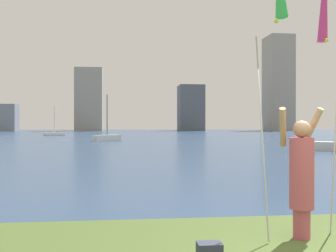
# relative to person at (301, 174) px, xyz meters

# --- Properties ---
(ground) EXTENTS (120.00, 138.00, 0.12)m
(ground) POSITION_rel_person_xyz_m (0.18, 49.95, -1.00)
(ground) COLOR #475B28
(person) EXTENTS (0.70, 0.52, 1.92)m
(person) POSITION_rel_person_xyz_m (0.00, 0.00, 0.00)
(person) COLOR #B24C59
(person) RESTS_ON ground
(sailboat_1) EXTENTS (2.81, 2.65, 4.64)m
(sailboat_1) POSITION_rel_person_xyz_m (-4.26, 34.48, -0.59)
(sailboat_1) COLOR silver
(sailboat_1) RESTS_ON ground
(sailboat_4) EXTENTS (3.08, 1.81, 4.28)m
(sailboat_4) POSITION_rel_person_xyz_m (-12.74, 53.87, -0.64)
(sailboat_4) COLOR white
(sailboat_4) RESTS_ON ground
(skyline_tower_0) EXTENTS (7.84, 4.56, 6.46)m
(skyline_tower_0) POSITION_rel_person_xyz_m (-32.01, 92.78, 2.29)
(skyline_tower_0) COLOR gray
(skyline_tower_0) RESTS_ON ground
(skyline_tower_1) EXTENTS (6.83, 6.56, 15.86)m
(skyline_tower_1) POSITION_rel_person_xyz_m (-11.42, 97.00, 6.99)
(skyline_tower_1) COLOR gray
(skyline_tower_1) RESTS_ON ground
(skyline_tower_2) EXTENTS (6.38, 6.73, 11.82)m
(skyline_tower_2) POSITION_rel_person_xyz_m (14.83, 96.55, 4.97)
(skyline_tower_2) COLOR #565B66
(skyline_tower_2) RESTS_ON ground
(skyline_tower_3) EXTENTS (6.42, 7.68, 25.15)m
(skyline_tower_3) POSITION_rel_person_xyz_m (38.51, 96.36, 11.63)
(skyline_tower_3) COLOR gray
(skyline_tower_3) RESTS_ON ground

